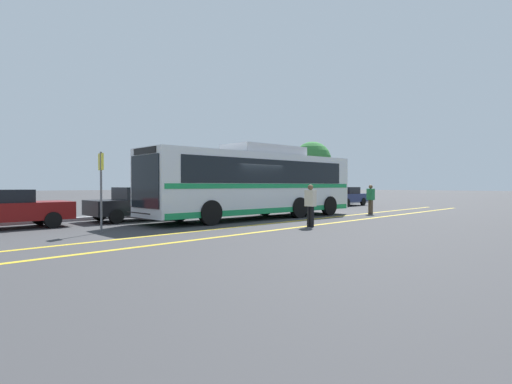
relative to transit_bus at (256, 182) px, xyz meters
The scene contains 14 objects.
ground_plane 1.95m from the transit_bus, 165.43° to the right, with size 220.00×220.00×0.00m, color #38383A.
lane_strip_0 2.81m from the transit_bus, 90.46° to the right, with size 0.20×31.45×0.01m, color gold.
lane_strip_1 4.29m from the transit_bus, 90.26° to the right, with size 0.20×31.45×0.01m, color gold.
curb_strip 5.18m from the transit_bus, 90.20° to the left, with size 39.45×0.36×0.15m, color #99999E.
transit_bus is the anchor object (origin of this frame).
parked_car_0 10.26m from the transit_bus, 160.61° to the left, with size 4.42×2.07×1.43m.
parked_car_1 5.64m from the transit_bus, 145.33° to the left, with size 4.13×2.27×1.49m.
parked_car_2 3.76m from the transit_bus, 66.12° to the left, with size 4.04×2.19×1.33m.
parked_car_3 8.68m from the transit_bus, 24.01° to the left, with size 4.56×2.02×1.55m.
parked_car_4 13.75m from the transit_bus, 13.65° to the left, with size 4.01×1.96×1.44m.
pedestrian_0 6.86m from the transit_bus, 22.48° to the right, with size 0.35×0.47×1.61m.
pedestrian_1 4.45m from the transit_bus, 107.89° to the right, with size 0.25×0.44×1.62m.
bus_stop_sign 7.70m from the transit_bus, behind, with size 0.07×0.40×2.70m.
tree_0 15.42m from the transit_bus, 26.02° to the left, with size 3.16×3.16×5.24m.
Camera 1 is at (-12.86, -12.98, 1.59)m, focal length 28.00 mm.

